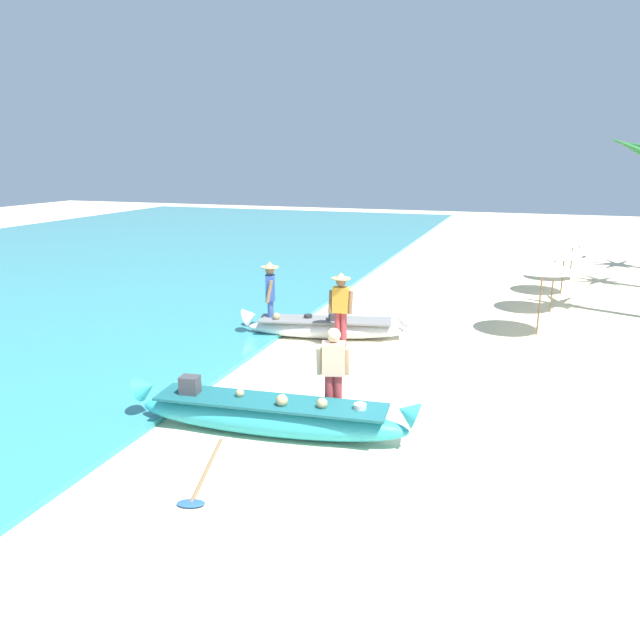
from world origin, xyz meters
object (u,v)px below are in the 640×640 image
Objects in this scene: boat_white_midground at (325,327)px; person_vendor_assistant at (270,293)px; paddle at (202,479)px; person_vendor_hatted at (341,305)px; person_tourist_customer at (334,372)px; boat_cyan_foreground at (270,416)px.

person_vendor_assistant is (-1.34, -0.18, 0.78)m from boat_white_midground.
boat_white_midground is 6.97m from paddle.
paddle is (-0.00, -6.34, -0.97)m from person_vendor_hatted.
paddle is at bearing -117.16° from person_tourist_customer.
boat_white_midground reaches higher than paddle.
person_vendor_hatted is 0.96× the size of person_vendor_assistant.
person_vendor_hatted is at bearing -46.66° from boat_white_midground.
person_vendor_assistant is 7.09m from paddle.
person_tourist_customer is (1.71, -4.71, 0.68)m from boat_white_midground.
person_tourist_customer is at bearing 62.84° from paddle.
person_vendor_hatted is at bearing 89.98° from paddle.
boat_cyan_foreground is at bearing -86.51° from person_vendor_hatted.
person_vendor_assistant is (-2.19, 5.12, 0.74)m from boat_cyan_foreground.
boat_white_midground is 2.17× the size of paddle.
person_vendor_assistant reaches higher than boat_cyan_foreground.
boat_cyan_foreground is 2.70× the size of person_vendor_hatted.
person_tourist_customer is 5.46m from person_vendor_assistant.
paddle is (-1.14, -2.23, -0.91)m from person_tourist_customer.
boat_cyan_foreground reaches higher than boat_white_midground.
person_tourist_customer is at bearing 34.85° from boat_cyan_foreground.
person_vendor_hatted is 0.93× the size of paddle.
boat_white_midground is (-0.86, 5.31, -0.05)m from boat_cyan_foreground.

